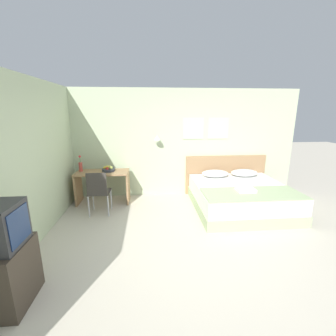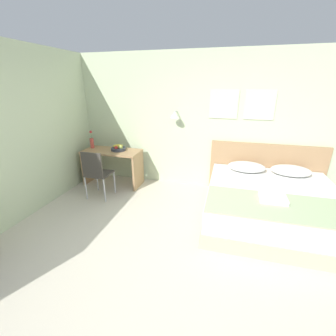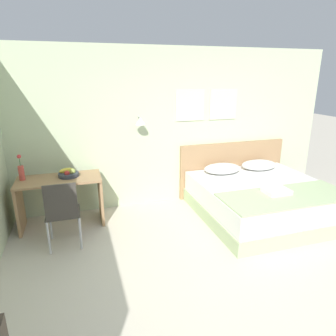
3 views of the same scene
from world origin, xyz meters
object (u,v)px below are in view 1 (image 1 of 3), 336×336
Objects in this scene: pillow_right at (244,173)px; desk at (103,181)px; desk_chair at (98,190)px; flower_vase at (81,166)px; headboard at (225,174)px; bed at (240,197)px; tv_stand at (7,276)px; pillow_left at (215,173)px; fruit_bowl at (109,169)px; folded_towel_near_foot at (245,189)px; throw_blanket at (253,194)px.

pillow_right is 3.45m from desk.
flower_vase reaches higher than desk_chair.
desk is (-3.08, -0.37, 0.02)m from headboard.
bed is 2.78× the size of tv_stand.
bed is 2.98× the size of pillow_left.
headboard is at bearing 90.00° from bed.
flower_vase reaches higher than tv_stand.
desk_chair is (0.04, -0.70, 0.03)m from desk.
fruit_bowl is (-3.31, -0.01, 0.17)m from pillow_right.
pillow_right is at bearing 36.93° from tv_stand.
folded_towel_near_foot is (-0.46, -1.13, -0.02)m from pillow_right.
headboard is 2.25× the size of desk_chair.
pillow_right is at bearing 0.99° from desk.
tv_stand is at bearing -103.66° from desk_chair.
pillow_left is 0.74m from pillow_right.
throw_blanket is (0.00, -0.57, 0.29)m from bed.
fruit_bowl reaches higher than throw_blanket.
fruit_bowl is (-2.85, 1.11, 0.19)m from folded_towel_near_foot.
bed is 0.64m from throw_blanket.
pillow_left is at bearing 1.26° from desk.
desk is at bearing -173.13° from headboard.
throw_blanket reaches higher than bed.
pillow_right is at bearing 73.65° from throw_blanket.
desk reaches higher than throw_blanket.
pillow_left is at bearing -0.30° from flower_vase.
headboard is at bearing 140.02° from pillow_right.
headboard reaches higher than desk.
flower_vase is at bearing 160.27° from throw_blanket.
throw_blanket is 3.08m from desk_chair.
fruit_bowl is at bearing -2.77° from flower_vase.
throw_blanket is at bearing -90.00° from headboard.
pillow_left reaches higher than throw_blanket.
throw_blanket is 5.43× the size of folded_towel_near_foot.
pillow_left is 1.32m from throw_blanket.
throw_blanket is 3.20m from fruit_bowl.
fruit_bowl is at bearing 156.92° from throw_blanket.
pillow_right is 0.55× the size of desk.
desk_chair is 0.79m from fruit_bowl.
pillow_left is 2.77m from desk_chair.
flower_vase reaches higher than folded_towel_near_foot.
bed is at bearing -90.00° from headboard.
flower_vase is (-3.58, 1.28, 0.33)m from throw_blanket.
fruit_bowl is (-2.94, 0.68, 0.52)m from bed.
pillow_left is at bearing 42.80° from tv_stand.
bed is at bearing 32.38° from tv_stand.
bed is 0.94× the size of headboard.
pillow_right is at bearing 0.00° from pillow_left.
desk_chair is (-3.41, -0.76, -0.08)m from pillow_right.
tv_stand is at bearing -99.64° from desk.
flower_vase reaches higher than headboard.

